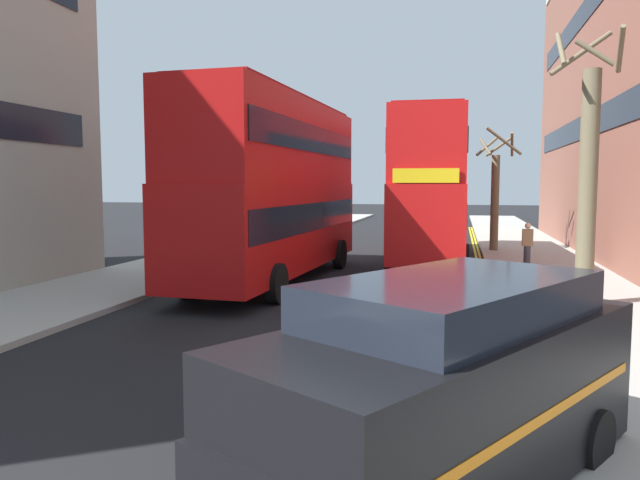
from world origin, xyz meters
TOP-DOWN VIEW (x-y plane):
  - sidewalk_right at (6.50, 16.00)m, footprint 4.00×80.00m
  - sidewalk_left at (-6.50, 16.00)m, footprint 4.00×80.00m
  - kerb_line_outer at (4.40, 14.00)m, footprint 0.10×56.00m
  - kerb_line_inner at (4.24, 14.00)m, footprint 0.10×56.00m
  - double_decker_bus_away at (-2.07, 15.96)m, footprint 3.17×10.91m
  - double_decker_bus_oncoming at (2.38, 22.15)m, footprint 2.94×10.85m
  - taxi_minivan at (3.33, 3.82)m, footprint 4.10×5.07m
  - pedestrian_far at (5.73, 19.01)m, footprint 0.34×0.22m
  - street_tree_near at (5.04, 25.60)m, footprint 1.92×1.94m
  - street_tree_mid at (6.44, 13.47)m, footprint 1.60×1.62m

SIDE VIEW (x-z plane):
  - kerb_line_outer at x=4.40m, z-range 0.00..0.01m
  - kerb_line_inner at x=4.24m, z-range 0.00..0.01m
  - sidewalk_right at x=6.50m, z-range 0.00..0.14m
  - sidewalk_left at x=-6.50m, z-range 0.00..0.14m
  - pedestrian_far at x=5.73m, z-range 0.18..1.80m
  - taxi_minivan at x=3.33m, z-range 0.01..2.13m
  - street_tree_near at x=5.04m, z-range 0.00..5.29m
  - double_decker_bus_away at x=-2.07m, z-range 0.21..5.85m
  - double_decker_bus_oncoming at x=2.38m, z-range 0.21..5.85m
  - street_tree_mid at x=6.44m, z-range -0.14..6.47m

